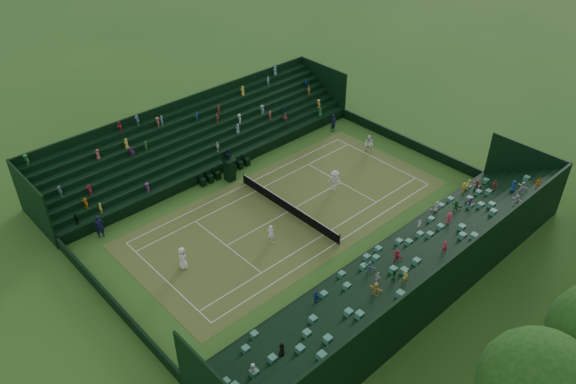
# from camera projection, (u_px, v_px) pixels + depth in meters

# --- Properties ---
(ground) EXTENTS (160.00, 160.00, 0.00)m
(ground) POSITION_uv_depth(u_px,v_px,m) (288.00, 212.00, 46.45)
(ground) COLOR #2D631F
(ground) RESTS_ON ground
(court_surface) EXTENTS (12.97, 26.77, 0.01)m
(court_surface) POSITION_uv_depth(u_px,v_px,m) (288.00, 212.00, 46.44)
(court_surface) COLOR #3F7326
(court_surface) RESTS_ON ground
(perimeter_wall_north) EXTENTS (17.17, 0.20, 1.00)m
(perimeter_wall_north) POSITION_uv_depth(u_px,v_px,m) (407.00, 142.00, 55.00)
(perimeter_wall_north) COLOR black
(perimeter_wall_north) RESTS_ON ground
(perimeter_wall_south) EXTENTS (17.17, 0.20, 1.00)m
(perimeter_wall_south) POSITION_uv_depth(u_px,v_px,m) (113.00, 303.00, 37.32)
(perimeter_wall_south) COLOR black
(perimeter_wall_south) RESTS_ON ground
(perimeter_wall_east) EXTENTS (0.20, 31.77, 1.00)m
(perimeter_wall_east) POSITION_uv_depth(u_px,v_px,m) (367.00, 257.00, 41.05)
(perimeter_wall_east) COLOR black
(perimeter_wall_east) RESTS_ON ground
(perimeter_wall_west) EXTENTS (0.20, 31.77, 1.00)m
(perimeter_wall_west) POSITION_uv_depth(u_px,v_px,m) (225.00, 167.00, 51.28)
(perimeter_wall_west) COLOR black
(perimeter_wall_west) RESTS_ON ground
(north_grandstand) EXTENTS (6.60, 32.00, 4.90)m
(north_grandstand) POSITION_uv_depth(u_px,v_px,m) (415.00, 276.00, 37.93)
(north_grandstand) COLOR black
(north_grandstand) RESTS_ON ground
(south_grandstand) EXTENTS (6.60, 32.00, 4.90)m
(south_grandstand) POSITION_uv_depth(u_px,v_px,m) (198.00, 140.00, 53.19)
(south_grandstand) COLOR black
(south_grandstand) RESTS_ON ground
(tennis_net) EXTENTS (11.67, 0.10, 1.06)m
(tennis_net) POSITION_uv_depth(u_px,v_px,m) (288.00, 207.00, 46.15)
(tennis_net) COLOR black
(tennis_net) RESTS_ON ground
(umpire_chair) EXTENTS (1.01, 1.01, 3.18)m
(umpire_chair) POSITION_uv_depth(u_px,v_px,m) (229.00, 167.00, 49.62)
(umpire_chair) COLOR black
(umpire_chair) RESTS_ON ground
(courtside_chairs) EXTENTS (0.49, 5.46, 1.06)m
(courtside_chairs) POSITION_uv_depth(u_px,v_px,m) (225.00, 171.00, 50.79)
(courtside_chairs) COLOR black
(courtside_chairs) RESTS_ON ground
(player_near_west) EXTENTS (1.05, 0.87, 1.84)m
(player_near_west) POSITION_uv_depth(u_px,v_px,m) (183.00, 258.00, 40.36)
(player_near_west) COLOR white
(player_near_west) RESTS_ON ground
(player_near_east) EXTENTS (0.71, 0.61, 1.65)m
(player_near_east) POSITION_uv_depth(u_px,v_px,m) (271.00, 234.00, 42.75)
(player_near_east) COLOR white
(player_near_east) RESTS_ON ground
(player_far_west) EXTENTS (1.01, 0.85, 1.86)m
(player_far_west) POSITION_uv_depth(u_px,v_px,m) (369.00, 144.00, 53.73)
(player_far_west) COLOR white
(player_far_west) RESTS_ON ground
(player_far_east) EXTENTS (1.44, 1.35, 1.95)m
(player_far_east) POSITION_uv_depth(u_px,v_px,m) (335.00, 180.00, 48.53)
(player_far_east) COLOR white
(player_far_east) RESTS_ON ground
(line_judge_north) EXTENTS (0.58, 0.77, 1.90)m
(line_judge_north) POSITION_uv_depth(u_px,v_px,m) (333.00, 123.00, 57.27)
(line_judge_north) COLOR black
(line_judge_north) RESTS_ON ground
(line_judge_south) EXTENTS (0.62, 0.81, 1.98)m
(line_judge_south) POSITION_uv_depth(u_px,v_px,m) (99.00, 227.00, 43.23)
(line_judge_south) COLOR black
(line_judge_south) RESTS_ON ground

